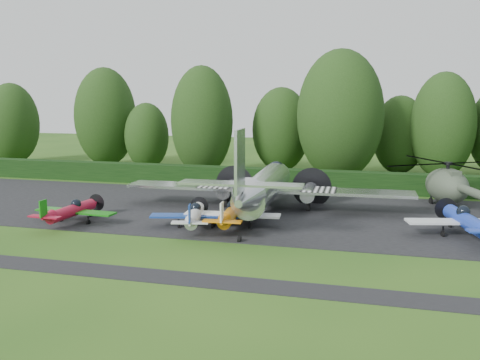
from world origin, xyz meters
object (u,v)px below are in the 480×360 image
(light_plane_white, at_px, (195,215))
(light_plane_orange, at_px, (231,214))
(light_plane_red, at_px, (72,211))
(light_plane_blue, at_px, (467,221))
(transport_plane, at_px, (263,187))
(helicopter, at_px, (447,183))

(light_plane_white, distance_m, light_plane_orange, 2.54)
(light_plane_red, bearing_deg, light_plane_white, 2.06)
(light_plane_blue, bearing_deg, transport_plane, 178.97)
(light_plane_red, xyz_separation_m, light_plane_blue, (27.17, 3.22, 0.19))
(light_plane_red, distance_m, light_plane_orange, 11.69)
(light_plane_orange, bearing_deg, light_plane_blue, 11.09)
(light_plane_blue, relative_size, helicopter, 0.58)
(light_plane_orange, distance_m, light_plane_blue, 15.67)
(light_plane_orange, height_order, light_plane_blue, light_plane_blue)
(transport_plane, bearing_deg, light_plane_white, -117.59)
(light_plane_orange, xyz_separation_m, light_plane_blue, (15.60, 1.52, 0.10))
(light_plane_white, xyz_separation_m, light_plane_blue, (18.01, 2.31, 0.17))
(light_plane_white, bearing_deg, transport_plane, 73.85)
(transport_plane, bearing_deg, helicopter, 26.63)
(transport_plane, bearing_deg, light_plane_blue, -12.78)
(helicopter, bearing_deg, transport_plane, -138.37)
(light_plane_red, height_order, light_plane_orange, light_plane_orange)
(light_plane_orange, relative_size, light_plane_blue, 0.91)
(transport_plane, relative_size, light_plane_blue, 2.99)
(transport_plane, bearing_deg, light_plane_red, -148.71)
(light_plane_red, height_order, light_plane_white, light_plane_white)
(transport_plane, relative_size, light_plane_white, 3.49)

